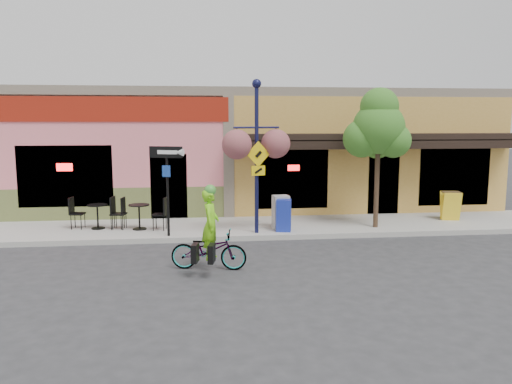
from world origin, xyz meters
TOP-DOWN VIEW (x-y plane):
  - ground at (0.00, 0.00)m, footprint 90.00×90.00m
  - sidewalk at (0.00, 2.00)m, footprint 24.00×3.00m
  - curb at (0.00, 0.55)m, footprint 24.00×0.12m
  - building at (0.00, 7.50)m, footprint 18.20×8.20m
  - bicycle at (-1.81, -2.11)m, footprint 1.82×0.94m
  - cyclist_rider at (-1.76, -2.11)m, footprint 0.49×0.65m
  - lamp_post at (-0.36, 0.88)m, footprint 1.51×0.96m
  - one_way_sign at (-2.88, 0.77)m, footprint 0.98×0.52m
  - cafe_set_left at (-5.05, 1.97)m, footprint 1.71×1.04m
  - cafe_set_right at (-3.79, 1.73)m, footprint 1.78×1.13m
  - newspaper_box_blue at (0.46, 1.01)m, footprint 0.50×0.46m
  - newspaper_box_grey at (0.44, 1.41)m, footprint 0.51×0.47m
  - street_tree at (3.36, 1.25)m, footprint 1.68×1.68m
  - sandwich_board at (6.15, 1.88)m, footprint 0.64×0.52m

SIDE VIEW (x-z plane):
  - ground at x=0.00m, z-range 0.00..0.00m
  - sidewalk at x=0.00m, z-range 0.00..0.15m
  - curb at x=0.00m, z-range 0.00..0.15m
  - bicycle at x=-1.81m, z-range 0.00..0.91m
  - newspaper_box_blue at x=0.46m, z-range 0.15..1.09m
  - sandwich_board at x=6.15m, z-range 0.15..1.09m
  - cafe_set_left at x=-5.05m, z-range 0.15..1.12m
  - cafe_set_right at x=-3.79m, z-range 0.15..1.14m
  - newspaper_box_grey at x=0.44m, z-range 0.15..1.15m
  - cyclist_rider at x=-1.76m, z-range 0.00..1.60m
  - one_way_sign at x=-2.88m, z-range 0.15..2.68m
  - building at x=0.00m, z-range 0.00..4.50m
  - street_tree at x=3.36m, z-range 0.15..4.41m
  - lamp_post at x=-0.36m, z-range 0.15..4.55m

